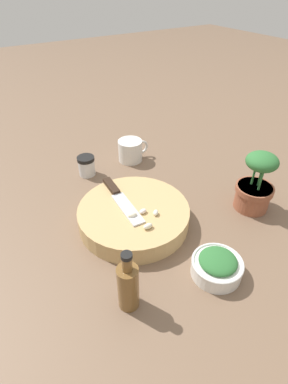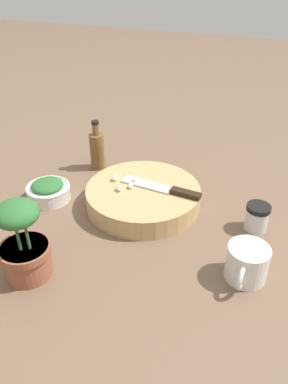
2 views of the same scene
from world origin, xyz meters
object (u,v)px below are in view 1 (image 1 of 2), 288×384
at_px(spice_jar, 87,166).
at_px(oil_bottle, 128,286).
at_px(chef_knife, 119,197).
at_px(potted_herb, 255,186).
at_px(herb_bowl, 217,266).
at_px(coffee_mug, 131,150).
at_px(garlic_cloves, 144,217).
at_px(cutting_board, 134,216).

bearing_deg(spice_jar, oil_bottle, -14.05).
height_order(chef_knife, spice_jar, spice_jar).
bearing_deg(oil_bottle, spice_jar, 165.95).
bearing_deg(potted_herb, chef_knife, -118.24).
bearing_deg(herb_bowl, coffee_mug, 170.48).
bearing_deg(potted_herb, garlic_cloves, -102.69).
distance_m(garlic_cloves, potted_herb, 0.33).
height_order(garlic_cloves, oil_bottle, oil_bottle).
distance_m(cutting_board, coffee_mug, 0.34).
xyz_separation_m(spice_jar, coffee_mug, (-0.00, 0.17, 0.00)).
bearing_deg(spice_jar, garlic_cloves, 1.70).
xyz_separation_m(oil_bottle, potted_herb, (-0.08, 0.46, 0.01)).
bearing_deg(herb_bowl, oil_bottle, -100.82).
bearing_deg(coffee_mug, spice_jar, -88.74).
bearing_deg(garlic_cloves, spice_jar, -178.30).
relative_size(cutting_board, coffee_mug, 2.60).
relative_size(garlic_cloves, herb_bowl, 0.69).
bearing_deg(spice_jar, herb_bowl, 8.69).
relative_size(chef_knife, potted_herb, 1.21).
xyz_separation_m(herb_bowl, potted_herb, (-0.12, 0.25, 0.05)).
distance_m(cutting_board, spice_jar, 0.29).
bearing_deg(herb_bowl, potted_herb, 116.18).
xyz_separation_m(herb_bowl, oil_bottle, (-0.04, -0.21, 0.03)).
relative_size(garlic_cloves, coffee_mug, 0.71).
bearing_deg(spice_jar, cutting_board, 2.02).
distance_m(chef_knife, potted_herb, 0.38).
height_order(cutting_board, coffee_mug, coffee_mug).
bearing_deg(potted_herb, cutting_board, -110.83).
bearing_deg(garlic_cloves, herb_bowl, 20.12).
bearing_deg(cutting_board, spice_jar, -177.98).
bearing_deg(cutting_board, herb_bowl, 16.24).
height_order(chef_knife, potted_herb, potted_herb).
distance_m(chef_knife, spice_jar, 0.24).
height_order(garlic_cloves, spice_jar, same).
bearing_deg(potted_herb, oil_bottle, -79.59).
bearing_deg(herb_bowl, chef_knife, -164.63).
xyz_separation_m(cutting_board, herb_bowl, (0.25, 0.07, 0.00)).
bearing_deg(coffee_mug, oil_bottle, -30.67).
distance_m(garlic_cloves, spice_jar, 0.34).
bearing_deg(oil_bottle, chef_knife, 154.97).
height_order(cutting_board, garlic_cloves, garlic_cloves).
bearing_deg(spice_jar, chef_knife, -0.32).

